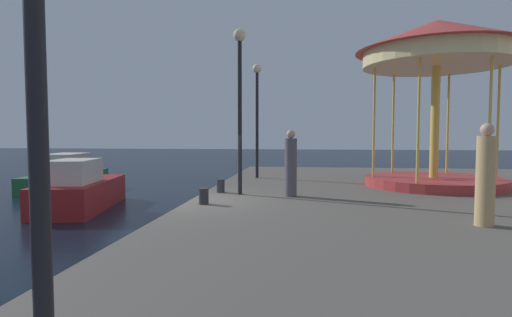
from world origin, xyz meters
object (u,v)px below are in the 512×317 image
(motorboat_green, at_px, (67,175))
(person_by_the_water, at_px, (486,178))
(motorboat_red, at_px, (80,190))
(lamp_post_far_end, at_px, (257,101))
(carousel, at_px, (436,61))
(person_far_corner, at_px, (291,165))
(lamp_post_mid_promenade, at_px, (240,83))
(bollard_center, at_px, (221,186))
(bollard_north, at_px, (204,196))

(motorboat_green, xyz_separation_m, person_by_the_water, (14.62, -9.60, 1.12))
(motorboat_red, relative_size, lamp_post_far_end, 1.03)
(motorboat_green, height_order, carousel, carousel)
(carousel, relative_size, lamp_post_far_end, 1.21)
(motorboat_green, height_order, person_far_corner, person_far_corner)
(lamp_post_mid_promenade, relative_size, bollard_center, 11.78)
(person_far_corner, bearing_deg, lamp_post_mid_promenade, 173.70)
(person_far_corner, bearing_deg, carousel, 30.85)
(bollard_north, distance_m, person_by_the_water, 6.12)
(carousel, distance_m, bollard_center, 8.16)
(lamp_post_far_end, bearing_deg, motorboat_green, 169.30)
(motorboat_red, xyz_separation_m, motorboat_green, (-3.71, 5.03, -0.06))
(motorboat_green, distance_m, lamp_post_far_end, 10.05)
(lamp_post_mid_promenade, distance_m, person_far_corner, 2.74)
(bollard_north, height_order, person_far_corner, person_far_corner)
(motorboat_green, distance_m, lamp_post_mid_promenade, 11.78)
(person_far_corner, bearing_deg, motorboat_red, 168.98)
(motorboat_green, bearing_deg, motorboat_red, -53.55)
(bollard_center, distance_m, person_far_corner, 2.26)
(lamp_post_mid_promenade, xyz_separation_m, bollard_north, (-0.63, -1.71, -2.98))
(person_by_the_water, bearing_deg, motorboat_green, 146.71)
(motorboat_red, bearing_deg, lamp_post_far_end, 30.12)
(lamp_post_mid_promenade, distance_m, person_by_the_water, 6.61)
(person_by_the_water, distance_m, person_far_corner, 4.93)
(motorboat_green, distance_m, bollard_north, 11.85)
(motorboat_red, distance_m, lamp_post_mid_promenade, 6.70)
(carousel, bearing_deg, motorboat_red, -173.27)
(motorboat_red, distance_m, lamp_post_far_end, 7.25)
(person_by_the_water, xyz_separation_m, person_far_corner, (-3.77, 3.18, -0.04))
(person_by_the_water, bearing_deg, motorboat_red, 157.26)
(carousel, distance_m, lamp_post_mid_promenade, 6.73)
(person_far_corner, bearing_deg, motorboat_green, 149.41)
(motorboat_red, relative_size, bollard_north, 11.64)
(bollard_center, height_order, person_far_corner, person_far_corner)
(lamp_post_mid_promenade, height_order, lamp_post_far_end, lamp_post_mid_promenade)
(lamp_post_mid_promenade, height_order, person_far_corner, lamp_post_mid_promenade)
(carousel, distance_m, person_by_the_water, 6.84)
(carousel, xyz_separation_m, person_far_corner, (-4.66, -2.78, -3.26))
(bollard_center, bearing_deg, carousel, 18.82)
(bollard_north, bearing_deg, lamp_post_far_end, 84.75)
(motorboat_red, height_order, person_by_the_water, person_by_the_water)
(motorboat_green, height_order, lamp_post_far_end, lamp_post_far_end)
(motorboat_red, bearing_deg, bollard_north, -30.14)
(carousel, height_order, lamp_post_far_end, carousel)
(lamp_post_far_end, distance_m, person_by_the_water, 9.70)
(lamp_post_mid_promenade, xyz_separation_m, person_far_corner, (1.46, -0.16, -2.31))
(carousel, bearing_deg, bollard_center, -161.18)
(carousel, xyz_separation_m, person_by_the_water, (-0.90, -5.97, -3.22))
(bollard_north, bearing_deg, person_far_corner, 36.44)
(motorboat_red, xyz_separation_m, bollard_center, (5.04, -0.91, 0.35))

